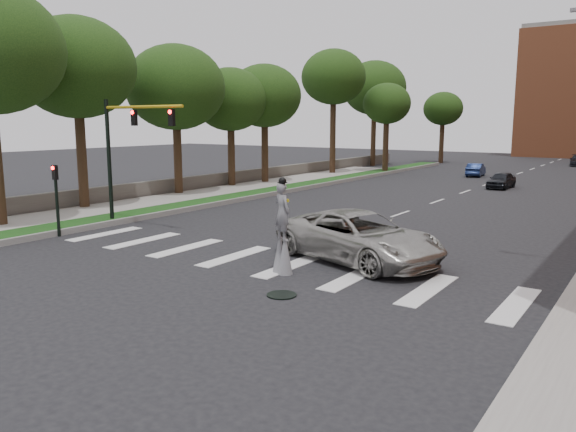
{
  "coord_description": "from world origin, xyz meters",
  "views": [
    {
      "loc": [
        12.22,
        -15.24,
        5.16
      ],
      "look_at": [
        0.79,
        1.59,
        1.7
      ],
      "focal_mm": 35.0,
      "sensor_mm": 36.0,
      "label": 1
    }
  ],
  "objects": [
    {
      "name": "tree_8",
      "position": [
        -16.14,
        18.65,
        6.74
      ],
      "size": [
        5.67,
        5.67,
        9.19
      ],
      "color": "#2F1F13",
      "rests_on": "ground"
    },
    {
      "name": "ground_plane",
      "position": [
        0.0,
        0.0,
        0.0
      ],
      "size": [
        160.0,
        160.0,
        0.0
      ],
      "primitive_type": "plane",
      "color": "black",
      "rests_on": "ground"
    },
    {
      "name": "secondary_signal",
      "position": [
        -10.3,
        -0.5,
        1.95
      ],
      "size": [
        0.25,
        0.21,
        3.23
      ],
      "color": "black",
      "rests_on": "ground"
    },
    {
      "name": "manhole",
      "position": [
        3.0,
        -2.0,
        0.02
      ],
      "size": [
        0.9,
        0.9,
        0.04
      ],
      "primitive_type": "cylinder",
      "color": "black",
      "rests_on": "ground"
    },
    {
      "name": "tree_6",
      "position": [
        -11.22,
        36.54,
        6.75
      ],
      "size": [
        4.69,
        4.69,
        8.82
      ],
      "color": "#2F1F13",
      "rests_on": "ground"
    },
    {
      "name": "tree_2",
      "position": [
        -16.07,
        12.78,
        7.38
      ],
      "size": [
        6.78,
        6.78,
        10.29
      ],
      "color": "#2F1F13",
      "rests_on": "ground"
    },
    {
      "name": "grass_median",
      "position": [
        -11.5,
        20.0,
        0.12
      ],
      "size": [
        2.0,
        60.0,
        0.25
      ],
      "primitive_type": "cube",
      "color": "#133C11",
      "rests_on": "ground"
    },
    {
      "name": "traffic_signal",
      "position": [
        -9.78,
        3.0,
        4.15
      ],
      "size": [
        5.3,
        0.23,
        6.2
      ],
      "color": "black",
      "rests_on": "ground"
    },
    {
      "name": "median_curb",
      "position": [
        -10.45,
        20.0,
        0.14
      ],
      "size": [
        0.2,
        60.0,
        0.28
      ],
      "primitive_type": "cube",
      "color": "gray",
      "rests_on": "ground"
    },
    {
      "name": "car_mid",
      "position": [
        -2.76,
        38.31,
        0.62
      ],
      "size": [
        1.74,
        3.87,
        1.23
      ],
      "primitive_type": "imported",
      "rotation": [
        0.0,
        0.0,
        3.26
      ],
      "color": "#16244E",
      "rests_on": "ground"
    },
    {
      "name": "tree_5",
      "position": [
        -16.25,
        44.21,
        8.81
      ],
      "size": [
        7.18,
        7.18,
        11.89
      ],
      "color": "#2F1F13",
      "rests_on": "ground"
    },
    {
      "name": "suv_crossing",
      "position": [
        3.0,
        3.0,
        0.93
      ],
      "size": [
        7.32,
        4.92,
        1.86
      ],
      "primitive_type": "imported",
      "rotation": [
        0.0,
        0.0,
        1.27
      ],
      "color": "#A5A39B",
      "rests_on": "ground"
    },
    {
      "name": "stilt_performer",
      "position": [
        1.58,
        0.09,
        1.39
      ],
      "size": [
        0.84,
        0.71,
        3.3
      ],
      "rotation": [
        0.0,
        0.0,
        2.75
      ],
      "color": "#2F1F13",
      "rests_on": "ground"
    },
    {
      "name": "tree_3",
      "position": [
        -15.42,
        22.07,
        7.12
      ],
      "size": [
        5.98,
        5.98,
        9.7
      ],
      "color": "#2F1F13",
      "rests_on": "ground"
    },
    {
      "name": "tree_4",
      "position": [
        -14.9,
        32.39,
        9.2
      ],
      "size": [
        6.13,
        6.13,
        11.88
      ],
      "color": "#2F1F13",
      "rests_on": "ground"
    },
    {
      "name": "car_near",
      "position": [
        1.61,
        29.76,
        0.64
      ],
      "size": [
        1.64,
        3.8,
        1.28
      ],
      "primitive_type": "imported",
      "rotation": [
        0.0,
        0.0,
        -0.04
      ],
      "color": "black",
      "rests_on": "ground"
    },
    {
      "name": "tree_1",
      "position": [
        -16.05,
        5.05,
        8.09
      ],
      "size": [
        6.71,
        6.71,
        10.98
      ],
      "color": "#2F1F13",
      "rests_on": "ground"
    },
    {
      "name": "sidewalk_left",
      "position": [
        -14.5,
        10.0,
        0.09
      ],
      "size": [
        4.0,
        60.0,
        0.18
      ],
      "primitive_type": "cube",
      "color": "gray",
      "rests_on": "ground"
    },
    {
      "name": "stone_wall",
      "position": [
        -17.0,
        22.0,
        0.55
      ],
      "size": [
        0.5,
        56.0,
        1.1
      ],
      "primitive_type": "cube",
      "color": "#524D46",
      "rests_on": "ground"
    },
    {
      "name": "tree_7",
      "position": [
        -11.24,
        53.04,
        6.56
      ],
      "size": [
        4.76,
        4.76,
        8.66
      ],
      "color": "#2F1F13",
      "rests_on": "ground"
    }
  ]
}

